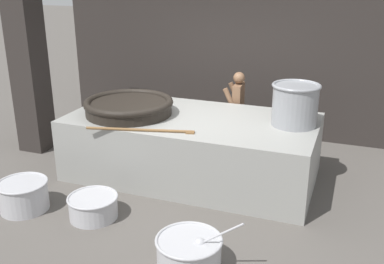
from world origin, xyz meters
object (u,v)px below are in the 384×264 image
prep_bowl_vegetables (189,251)px  prep_bowl_extra (93,206)px  giant_wok_near (129,106)px  stock_pot (295,104)px  cook (237,109)px  prep_bowl_meat (23,194)px

prep_bowl_vegetables → prep_bowl_extra: size_ratio=1.45×
giant_wok_near → prep_bowl_extra: size_ratio=2.08×
prep_bowl_vegetables → stock_pot: bearing=73.8°
cook → prep_bowl_vegetables: 3.62m
cook → stock_pot: bearing=132.9°
cook → prep_bowl_extra: size_ratio=2.17×
giant_wok_near → prep_bowl_vegetables: size_ratio=1.44×
stock_pot → prep_bowl_extra: 3.20m
giant_wok_near → prep_bowl_meat: bearing=-115.2°
stock_pot → prep_bowl_extra: (-2.31, -1.90, -1.13)m
cook → prep_bowl_meat: (-2.19, -3.13, -0.57)m
stock_pot → prep_bowl_extra: stock_pot is taller
prep_bowl_vegetables → prep_bowl_extra: bearing=160.5°
stock_pot → prep_bowl_vegetables: size_ratio=0.72×
prep_bowl_vegetables → prep_bowl_extra: prep_bowl_vegetables is taller
stock_pot → prep_bowl_meat: stock_pot is taller
giant_wok_near → stock_pot: size_ratio=2.00×
stock_pot → prep_bowl_meat: 4.05m
prep_bowl_vegetables → prep_bowl_meat: bearing=171.0°
prep_bowl_vegetables → prep_bowl_extra: 1.69m
prep_bowl_vegetables → giant_wok_near: bearing=131.1°
prep_bowl_extra → cook: bearing=68.6°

